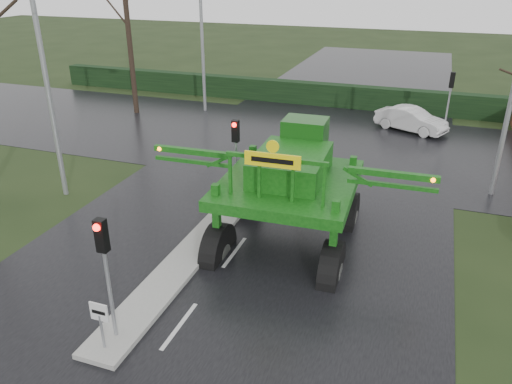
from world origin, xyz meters
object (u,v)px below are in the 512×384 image
(traffic_signal_near, at_px, (104,254))
(traffic_signal_mid, at_px, (236,144))
(white_sedan, at_px, (410,131))
(street_light_left_far, at_px, (206,16))
(street_light_left_near, at_px, (47,49))
(keep_left_sign, at_px, (100,318))
(crop_sprayer, at_px, (218,182))
(traffic_signal_far, at_px, (451,89))

(traffic_signal_near, distance_m, traffic_signal_mid, 8.50)
(white_sedan, bearing_deg, street_light_left_far, 113.86)
(street_light_left_near, distance_m, street_light_left_far, 14.00)
(keep_left_sign, bearing_deg, traffic_signal_near, 90.00)
(keep_left_sign, distance_m, traffic_signal_near, 1.61)
(street_light_left_far, relative_size, white_sedan, 2.43)
(crop_sprayer, bearing_deg, street_light_left_far, 113.74)
(keep_left_sign, bearing_deg, street_light_left_far, 107.78)
(traffic_signal_mid, height_order, traffic_signal_far, same)
(traffic_signal_near, distance_m, street_light_left_far, 22.37)
(traffic_signal_far, relative_size, street_light_left_far, 0.35)
(street_light_left_far, bearing_deg, traffic_signal_mid, -61.14)
(traffic_signal_mid, height_order, white_sedan, traffic_signal_mid)
(street_light_left_near, height_order, white_sedan, street_light_left_near)
(traffic_signal_mid, height_order, crop_sprayer, crop_sprayer)
(traffic_signal_far, height_order, crop_sprayer, crop_sprayer)
(crop_sprayer, bearing_deg, traffic_signal_far, 64.44)
(white_sedan, bearing_deg, street_light_left_near, 161.52)
(keep_left_sign, height_order, crop_sprayer, crop_sprayer)
(crop_sprayer, bearing_deg, keep_left_sign, -100.11)
(street_light_left_near, bearing_deg, white_sedan, 47.36)
(keep_left_sign, relative_size, traffic_signal_mid, 0.38)
(traffic_signal_mid, bearing_deg, street_light_left_near, -167.79)
(traffic_signal_far, height_order, street_light_left_far, street_light_left_far)
(crop_sprayer, bearing_deg, traffic_signal_near, -100.90)
(keep_left_sign, height_order, street_light_left_far, street_light_left_far)
(traffic_signal_mid, bearing_deg, traffic_signal_far, 58.07)
(traffic_signal_mid, relative_size, street_light_left_far, 0.35)
(traffic_signal_near, distance_m, street_light_left_near, 10.40)
(street_light_left_far, height_order, crop_sprayer, street_light_left_far)
(keep_left_sign, xyz_separation_m, crop_sprayer, (0.79, 5.50, 1.47))
(traffic_signal_mid, distance_m, crop_sprayer, 3.58)
(traffic_signal_mid, xyz_separation_m, traffic_signal_far, (7.80, 12.52, 0.00))
(traffic_signal_mid, xyz_separation_m, white_sedan, (5.93, 12.44, -2.59))
(street_light_left_near, bearing_deg, crop_sprayer, -14.59)
(traffic_signal_mid, xyz_separation_m, street_light_left_near, (-6.89, -1.49, 3.40))
(traffic_signal_mid, height_order, street_light_left_far, street_light_left_far)
(traffic_signal_mid, relative_size, white_sedan, 0.86)
(keep_left_sign, bearing_deg, traffic_signal_far, 70.07)
(traffic_signal_far, height_order, street_light_left_near, street_light_left_near)
(traffic_signal_near, height_order, traffic_signal_far, same)
(traffic_signal_near, bearing_deg, traffic_signal_far, 69.64)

